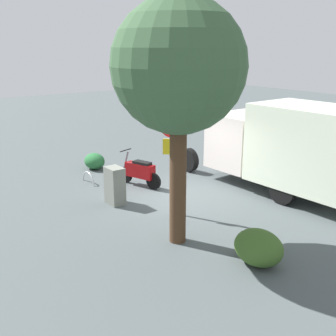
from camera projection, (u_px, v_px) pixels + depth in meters
name	position (u px, v px, depth m)	size (l,w,h in m)	color
ground_plane	(178.00, 195.00, 13.57)	(60.00, 60.00, 0.00)	#485051
box_truck_near	(290.00, 145.00, 13.40)	(7.23, 2.45, 2.93)	black
motorcycle	(140.00, 171.00, 14.35)	(1.75, 0.79, 1.20)	black
stop_sign	(171.00, 146.00, 11.58)	(0.71, 0.33, 3.00)	#9E9EA3
street_tree	(179.00, 68.00, 9.27)	(3.05, 3.05, 5.76)	#47301E
utility_cabinet	(115.00, 186.00, 12.73)	(0.60, 0.43, 1.15)	slate
bike_rack_hoop	(88.00, 183.00, 14.79)	(0.85, 0.85, 0.05)	#B7B7BC
shrub_near_sign	(258.00, 247.00, 9.24)	(1.17, 0.96, 0.80)	#395C24
shrub_mid_verge	(95.00, 161.00, 16.40)	(0.92, 0.75, 0.63)	#286735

